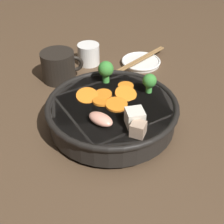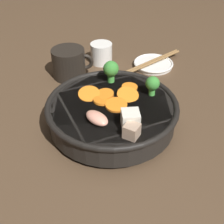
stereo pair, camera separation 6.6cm
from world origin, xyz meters
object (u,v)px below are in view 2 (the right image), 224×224
object	(u,v)px
side_saucer	(153,64)
tea_cup	(101,53)
dark_mug	(69,63)
stirfry_bowl	(112,111)
chopsticks_pair	(154,61)

from	to	relation	value
side_saucer	tea_cup	distance (m)	0.15
side_saucer	dark_mug	xyz separation A→B (m)	(-0.23, -0.05, 0.03)
dark_mug	stirfry_bowl	bearing A→B (deg)	-63.28
side_saucer	dark_mug	distance (m)	0.24
dark_mug	side_saucer	bearing A→B (deg)	11.99
tea_cup	chopsticks_pair	distance (m)	0.15
stirfry_bowl	dark_mug	bearing A→B (deg)	116.72
tea_cup	dark_mug	distance (m)	0.11
dark_mug	chopsticks_pair	world-z (taller)	dark_mug
stirfry_bowl	chopsticks_pair	bearing A→B (deg)	64.82
stirfry_bowl	tea_cup	distance (m)	0.29
stirfry_bowl	side_saucer	bearing A→B (deg)	64.82
stirfry_bowl	dark_mug	distance (m)	0.24
tea_cup	dark_mug	bearing A→B (deg)	-137.85
tea_cup	chopsticks_pair	world-z (taller)	tea_cup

